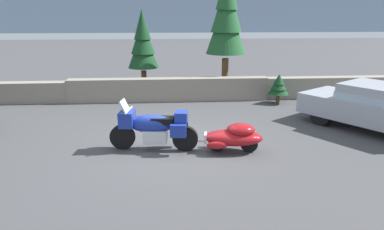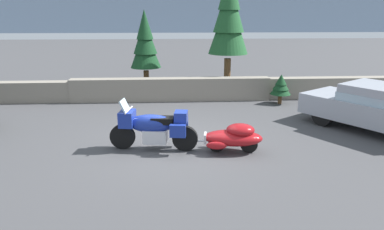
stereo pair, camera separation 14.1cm
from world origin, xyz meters
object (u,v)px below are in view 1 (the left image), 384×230
car_shaped_trailer (234,137)px  pine_tree_secondary (143,42)px  sedan_at_right_edge (382,107)px  pine_tree_tall (226,14)px  touring_motorcycle (153,127)px

car_shaped_trailer → pine_tree_secondary: bearing=110.9°
pine_tree_secondary → car_shaped_trailer: bearing=-69.1°
sedan_at_right_edge → pine_tree_tall: size_ratio=0.87×
touring_motorcycle → car_shaped_trailer: 2.09m
touring_motorcycle → car_shaped_trailer: touring_motorcycle is taller
car_shaped_trailer → pine_tree_secondary: 7.65m
touring_motorcycle → pine_tree_tall: 7.59m
touring_motorcycle → pine_tree_secondary: size_ratio=0.64×
car_shaped_trailer → sedan_at_right_edge: sedan_at_right_edge is taller
touring_motorcycle → sedan_at_right_edge: (6.73, 0.99, 0.15)m
pine_tree_tall → touring_motorcycle: bearing=-114.4°
sedan_at_right_edge → pine_tree_secondary: pine_tree_secondary is taller
touring_motorcycle → pine_tree_tall: bearing=65.6°
pine_tree_tall → car_shaped_trailer: bearing=-97.3°
sedan_at_right_edge → pine_tree_tall: 7.15m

